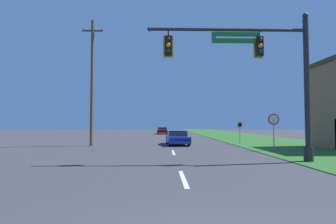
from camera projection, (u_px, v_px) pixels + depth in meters
name	position (u px, v px, depth m)	size (l,w,h in m)	color
grass_verge_right	(251.00, 138.00, 33.03)	(10.00, 110.00, 0.04)	#2D6626
road_center_line	(170.00, 143.00, 24.81)	(0.16, 34.80, 0.01)	silver
signal_mast	(268.00, 72.00, 12.84)	(8.08, 0.47, 7.34)	#232326
car_ahead	(177.00, 138.00, 23.33)	(2.01, 4.70, 1.19)	black
far_car	(162.00, 131.00, 47.68)	(1.82, 4.65, 1.19)	black
stop_sign	(274.00, 124.00, 17.90)	(0.76, 0.07, 2.50)	gray
route_sign_post	(240.00, 127.00, 23.81)	(0.55, 0.06, 2.03)	gray
utility_pole_near	(92.00, 81.00, 22.28)	(1.80, 0.26, 10.75)	brown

